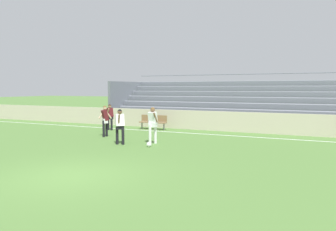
# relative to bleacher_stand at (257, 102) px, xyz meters

# --- Properties ---
(ground_plane) EXTENTS (160.00, 160.00, 0.00)m
(ground_plane) POSITION_rel_bleacher_stand_xyz_m (-2.64, -15.39, -1.64)
(ground_plane) COLOR #517A38
(field_line_sideline) EXTENTS (44.00, 0.12, 0.01)m
(field_line_sideline) POSITION_rel_bleacher_stand_xyz_m (-2.64, -5.18, -1.64)
(field_line_sideline) COLOR white
(field_line_sideline) RESTS_ON ground
(sideline_wall) EXTENTS (48.00, 0.16, 1.20)m
(sideline_wall) POSITION_rel_bleacher_stand_xyz_m (-2.64, -3.50, -1.04)
(sideline_wall) COLOR beige
(sideline_wall) RESTS_ON ground
(bleacher_stand) EXTENTS (21.02, 5.13, 3.70)m
(bleacher_stand) POSITION_rel_bleacher_stand_xyz_m (0.00, 0.00, 0.00)
(bleacher_stand) COLOR #9EA3AD
(bleacher_stand) RESTS_ON ground
(bench_near_wall_gap) EXTENTS (1.80, 0.40, 0.90)m
(bench_near_wall_gap) POSITION_rel_bleacher_stand_xyz_m (-5.61, -4.51, -1.09)
(bench_near_wall_gap) COLOR olive
(bench_near_wall_gap) RESTS_ON ground
(player_white_wide_left) EXTENTS (0.52, 0.62, 1.63)m
(player_white_wide_left) POSITION_rel_bleacher_stand_xyz_m (-4.39, -10.14, -0.67)
(player_white_wide_left) COLOR black
(player_white_wide_left) RESTS_ON ground
(player_white_overlapping) EXTENTS (0.47, 0.51, 1.72)m
(player_white_overlapping) POSITION_rel_bleacher_stand_xyz_m (-3.10, -9.34, -0.61)
(player_white_overlapping) COLOR white
(player_white_overlapping) RESTS_ON ground
(player_dark_wide_right) EXTENTS (0.66, 0.50, 1.66)m
(player_dark_wide_right) POSITION_rel_bleacher_stand_xyz_m (-6.47, -8.42, -0.65)
(player_dark_wide_right) COLOR black
(player_dark_wide_right) RESTS_ON ground
(player_dark_dropping_back) EXTENTS (0.44, 0.60, 1.61)m
(player_dark_dropping_back) POSITION_rel_bleacher_stand_xyz_m (-7.88, -5.98, -0.69)
(player_dark_dropping_back) COLOR black
(player_dark_dropping_back) RESTS_ON ground
(soccer_ball) EXTENTS (0.22, 0.22, 0.22)m
(soccer_ball) POSITION_rel_bleacher_stand_xyz_m (-2.87, -10.14, -1.53)
(soccer_ball) COLOR white
(soccer_ball) RESTS_ON ground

